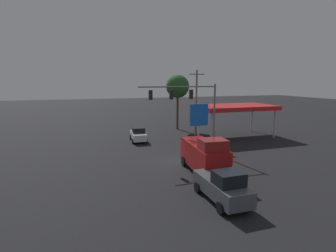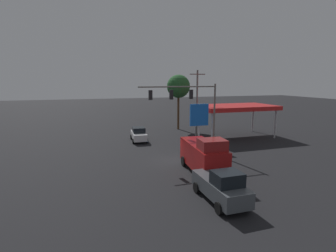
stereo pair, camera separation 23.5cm
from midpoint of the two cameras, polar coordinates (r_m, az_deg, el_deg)
ground_plane at (r=27.59m, az=1.52°, el=-7.67°), size 200.00×200.00×0.00m
traffic_signal_assembly at (r=28.40m, az=4.75°, el=5.12°), size 8.73×0.43×7.97m
utility_pole at (r=38.98m, az=6.49°, el=5.22°), size 2.40×0.26×9.81m
gas_station_canopy at (r=40.03m, az=14.58°, el=3.90°), size 11.40×6.62×4.72m
price_sign at (r=32.65m, az=7.00°, el=2.03°), size 2.41×0.27×5.47m
sedan_waiting at (r=36.60m, az=-6.21°, el=-1.79°), size 2.31×4.52×1.93m
delivery_truck at (r=23.87m, az=8.01°, el=-6.32°), size 2.98×6.96×3.58m
pickup_parked at (r=18.91m, az=11.86°, el=-12.74°), size 2.31×5.22×2.40m
street_tree at (r=44.67m, az=2.45°, el=8.56°), size 3.91×3.91×9.31m
fire_hydrant at (r=27.95m, az=12.13°, el=-6.72°), size 0.24×0.24×0.88m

